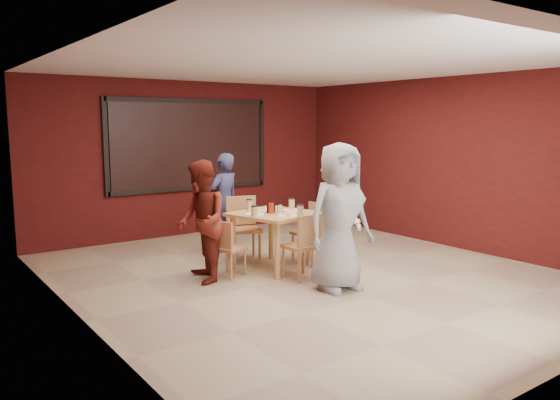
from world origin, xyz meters
TOP-DOWN VIEW (x-y plane):
  - floor at (0.00, 0.00)m, footprint 7.00×7.00m
  - window_blinds at (0.00, 3.45)m, footprint 3.00×0.02m
  - dining_table at (-0.18, 0.58)m, footprint 1.23×1.23m
  - chair_front at (-0.19, -0.13)m, footprint 0.43×0.43m
  - chair_back at (-0.25, 1.28)m, footprint 0.58×0.58m
  - chair_left at (-0.96, 0.58)m, footprint 0.48×0.48m
  - chair_right at (0.55, 0.61)m, footprint 0.43×0.43m
  - diner_front at (-0.11, -0.69)m, footprint 0.93×0.64m
  - diner_back at (-0.21, 1.91)m, footprint 0.65×0.51m
  - diner_left at (-1.32, 0.59)m, footprint 0.79×0.91m
  - diner_right at (1.03, 0.57)m, footprint 0.67×1.05m

SIDE VIEW (x-z plane):
  - floor at x=0.00m, z-range 0.00..0.00m
  - chair_left at x=-0.96m, z-range 0.05..0.82m
  - chair_right at x=0.55m, z-range 0.06..0.92m
  - chair_front at x=-0.19m, z-range 0.06..0.94m
  - chair_back at x=-0.25m, z-range 0.06..1.01m
  - dining_table at x=-0.18m, z-range 0.22..1.18m
  - diner_right at x=1.03m, z-range 0.00..1.53m
  - diner_back at x=-0.21m, z-range 0.00..1.58m
  - diner_left at x=-1.32m, z-range 0.00..1.59m
  - diner_front at x=-0.11m, z-range 0.00..1.82m
  - window_blinds at x=0.00m, z-range 0.90..2.40m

